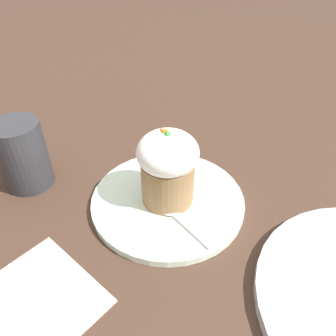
# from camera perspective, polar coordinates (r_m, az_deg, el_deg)

# --- Properties ---
(ground_plane) EXTENTS (4.00, 4.00, 0.00)m
(ground_plane) POSITION_cam_1_polar(r_m,az_deg,el_deg) (0.48, -0.04, -6.14)
(ground_plane) COLOR #3D281E
(dessert_plate) EXTENTS (0.22, 0.22, 0.01)m
(dessert_plate) POSITION_cam_1_polar(r_m,az_deg,el_deg) (0.48, -0.04, -5.68)
(dessert_plate) COLOR silver
(dessert_plate) RESTS_ON ground_plane
(carrot_cake) EXTENTS (0.08, 0.08, 0.11)m
(carrot_cake) POSITION_cam_1_polar(r_m,az_deg,el_deg) (0.44, -0.00, 0.65)
(carrot_cake) COLOR olive
(carrot_cake) RESTS_ON dessert_plate
(spoon) EXTENTS (0.11, 0.03, 0.01)m
(spoon) POSITION_cam_1_polar(r_m,az_deg,el_deg) (0.45, 1.18, -7.89)
(spoon) COLOR silver
(spoon) RESTS_ON dessert_plate
(coffee_cup) EXTENTS (0.10, 0.07, 0.11)m
(coffee_cup) POSITION_cam_1_polar(r_m,az_deg,el_deg) (0.53, -24.02, 2.18)
(coffee_cup) COLOR #2D2D33
(coffee_cup) RESTS_ON ground_plane
(paper_napkin) EXTENTS (0.16, 0.14, 0.00)m
(paper_napkin) POSITION_cam_1_polar(r_m,az_deg,el_deg) (0.42, -21.70, -20.49)
(paper_napkin) COLOR white
(paper_napkin) RESTS_ON ground_plane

